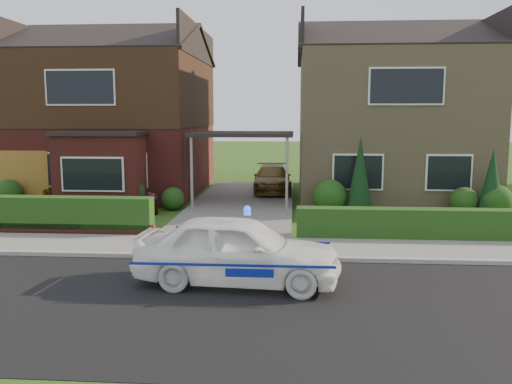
{
  "coord_description": "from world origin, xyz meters",
  "views": [
    {
      "loc": [
        2.02,
        -9.4,
        3.44
      ],
      "look_at": [
        1.06,
        3.5,
        1.58
      ],
      "focal_mm": 38.0,
      "sensor_mm": 36.0,
      "label": 1
    }
  ],
  "objects": [
    {
      "name": "ground",
      "position": [
        0.0,
        0.0,
        0.0
      ],
      "size": [
        120.0,
        120.0,
        0.0
      ],
      "primitive_type": "plane",
      "color": "#234712",
      "rests_on": "ground"
    },
    {
      "name": "road",
      "position": [
        0.0,
        0.0,
        0.0
      ],
      "size": [
        60.0,
        6.0,
        0.02
      ],
      "primitive_type": "cube",
      "color": "black",
      "rests_on": "ground"
    },
    {
      "name": "kerb",
      "position": [
        0.0,
        3.05,
        0.06
      ],
      "size": [
        60.0,
        0.16,
        0.12
      ],
      "primitive_type": "cube",
      "color": "#9E9993",
      "rests_on": "ground"
    },
    {
      "name": "sidewalk",
      "position": [
        0.0,
        4.1,
        0.05
      ],
      "size": [
        60.0,
        2.0,
        0.1
      ],
      "primitive_type": "cube",
      "color": "slate",
      "rests_on": "ground"
    },
    {
      "name": "driveway",
      "position": [
        0.0,
        11.0,
        0.06
      ],
      "size": [
        3.8,
        12.0,
        0.12
      ],
      "primitive_type": "cube",
      "color": "#666059",
      "rests_on": "ground"
    },
    {
      "name": "house_left",
      "position": [
        -5.78,
        13.9,
        3.81
      ],
      "size": [
        7.5,
        9.53,
        7.25
      ],
      "color": "maroon",
      "rests_on": "ground"
    },
    {
      "name": "house_right",
      "position": [
        5.8,
        13.99,
        3.66
      ],
      "size": [
        7.5,
        8.06,
        7.25
      ],
      "color": "#99845E",
      "rests_on": "ground"
    },
    {
      "name": "carport_link",
      "position": [
        0.0,
        10.95,
        2.66
      ],
      "size": [
        3.8,
        3.0,
        2.77
      ],
      "color": "black",
      "rests_on": "ground"
    },
    {
      "name": "garage_door",
      "position": [
        -8.25,
        9.96,
        1.05
      ],
      "size": [
        2.2,
        0.1,
        2.1
      ],
      "primitive_type": "cube",
      "color": "#925D20",
      "rests_on": "ground"
    },
    {
      "name": "dwarf_wall",
      "position": [
        -5.8,
        5.3,
        0.18
      ],
      "size": [
        7.7,
        0.25,
        0.36
      ],
      "primitive_type": "cube",
      "color": "maroon",
      "rests_on": "ground"
    },
    {
      "name": "hedge_left",
      "position": [
        -5.8,
        5.45,
        0.0
      ],
      "size": [
        7.5,
        0.55,
        0.9
      ],
      "primitive_type": "cube",
      "color": "#183711",
      "rests_on": "ground"
    },
    {
      "name": "hedge_right",
      "position": [
        5.8,
        5.35,
        0.0
      ],
      "size": [
        7.5,
        0.55,
        0.8
      ],
      "primitive_type": "cube",
      "color": "#183711",
      "rests_on": "ground"
    },
    {
      "name": "shrub_left_far",
      "position": [
        -8.5,
        9.5,
        0.54
      ],
      "size": [
        1.08,
        1.08,
        1.08
      ],
      "primitive_type": "sphere",
      "color": "#183711",
      "rests_on": "ground"
    },
    {
      "name": "shrub_left_mid",
      "position": [
        -4.0,
        9.3,
        0.66
      ],
      "size": [
        1.32,
        1.32,
        1.32
      ],
      "primitive_type": "sphere",
      "color": "#183711",
      "rests_on": "ground"
    },
    {
      "name": "shrub_left_near",
      "position": [
        -2.4,
        9.6,
        0.42
      ],
      "size": [
        0.84,
        0.84,
        0.84
      ],
      "primitive_type": "sphere",
      "color": "#183711",
      "rests_on": "ground"
    },
    {
      "name": "shrub_right_near",
      "position": [
        3.2,
        9.4,
        0.6
      ],
      "size": [
        1.2,
        1.2,
        1.2
      ],
      "primitive_type": "sphere",
      "color": "#183711",
      "rests_on": "ground"
    },
    {
      "name": "shrub_right_mid",
      "position": [
        7.8,
        9.5,
        0.48
      ],
      "size": [
        0.96,
        0.96,
        0.96
      ],
      "primitive_type": "sphere",
      "color": "#183711",
      "rests_on": "ground"
    },
    {
      "name": "shrub_right_far",
      "position": [
        8.8,
        9.2,
        0.54
      ],
      "size": [
        1.08,
        1.08,
        1.08
      ],
      "primitive_type": "sphere",
      "color": "#183711",
      "rests_on": "ground"
    },
    {
      "name": "conifer_a",
      "position": [
        4.2,
        9.2,
        1.3
      ],
      "size": [
        0.9,
        0.9,
        2.6
      ],
      "primitive_type": "cone",
      "color": "black",
      "rests_on": "ground"
    },
    {
      "name": "conifer_b",
      "position": [
        8.6,
        9.2,
        1.1
      ],
      "size": [
        0.9,
        0.9,
        2.2
      ],
      "primitive_type": "cone",
      "color": "black",
      "rests_on": "ground"
    },
    {
      "name": "police_car",
      "position": [
        0.86,
        1.2,
        0.71
      ],
      "size": [
        3.82,
        4.28,
        1.58
      ],
      "rotation": [
        0.0,
        0.0,
        1.49
      ],
      "color": "white",
      "rests_on": "ground"
    },
    {
      "name": "driveway_car",
      "position": [
        1.0,
        13.77,
        0.68
      ],
      "size": [
        1.78,
        3.95,
        1.12
      ],
      "primitive_type": "imported",
      "rotation": [
        0.0,
        0.0,
        0.05
      ],
      "color": "brown",
      "rests_on": "driveway"
    },
    {
      "name": "potted_plant_a",
      "position": [
        -4.22,
        9.0,
        0.34
      ],
      "size": [
        0.4,
        0.31,
        0.68
      ],
      "primitive_type": "imported",
      "rotation": [
        0.0,
        0.0,
        -0.21
      ],
      "color": "gray",
      "rests_on": "ground"
    },
    {
      "name": "potted_plant_b",
      "position": [
        -6.9,
        8.99,
        0.41
      ],
      "size": [
        0.58,
        0.56,
        0.83
      ],
      "primitive_type": "imported",
      "rotation": [
        0.0,
        0.0,
        0.58
      ],
      "color": "gray",
      "rests_on": "ground"
    },
    {
      "name": "potted_plant_c",
      "position": [
        -2.88,
        8.61,
        0.39
      ],
      "size": [
        0.57,
        0.57,
        0.78
      ],
      "primitive_type": "imported",
      "rotation": [
        0.0,
        0.0,
        1.18
      ],
      "color": "gray",
      "rests_on": "ground"
    }
  ]
}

